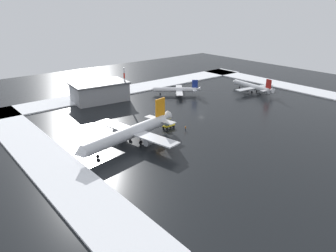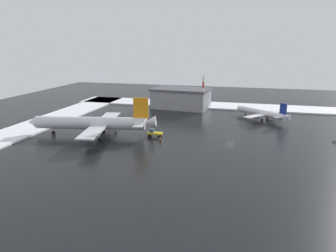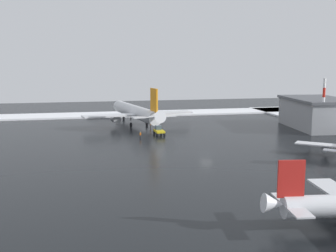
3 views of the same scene
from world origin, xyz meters
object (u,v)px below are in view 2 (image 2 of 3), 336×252
at_px(airplane_foreground_jet, 262,113).
at_px(ground_crew_mid_apron, 160,139).
at_px(pushback_tug, 154,133).
at_px(ground_crew_near_tug, 116,131).
at_px(antenna_mast, 203,94).
at_px(cargo_hangar, 181,98).
at_px(airplane_far_rear, 93,123).

bearing_deg(airplane_foreground_jet, ground_crew_mid_apron, 93.15).
relative_size(pushback_tug, ground_crew_mid_apron, 2.75).
height_order(ground_crew_near_tug, antenna_mast, antenna_mast).
bearing_deg(pushback_tug, ground_crew_near_tug, -2.81).
bearing_deg(cargo_hangar, ground_crew_near_tug, 83.48).
relative_size(airplane_foreground_jet, pushback_tug, 4.40).
distance_m(ground_crew_mid_apron, cargo_hangar, 53.37).
xyz_separation_m(pushback_tug, cargo_hangar, (2.06, -47.45, 3.16)).
xyz_separation_m(ground_crew_mid_apron, cargo_hangar, (5.65, -52.96, 3.47)).
bearing_deg(ground_crew_mid_apron, antenna_mast, -22.75).
bearing_deg(pushback_tug, cargo_hangar, -90.53).
bearing_deg(antenna_mast, airplane_foreground_jet, 159.43).
bearing_deg(ground_crew_near_tug, cargo_hangar, -12.32).
relative_size(ground_crew_near_tug, cargo_hangar, 0.06).
relative_size(airplane_foreground_jet, ground_crew_mid_apron, 12.10).
bearing_deg(ground_crew_near_tug, airplane_foreground_jet, -53.08).
bearing_deg(ground_crew_mid_apron, ground_crew_near_tug, 54.64).
height_order(airplane_far_rear, cargo_hangar, airplane_far_rear).
bearing_deg(cargo_hangar, airplane_foreground_jet, 164.37).
height_order(airplane_foreground_jet, cargo_hangar, cargo_hangar).
distance_m(ground_crew_mid_apron, antenna_mast, 48.80).
bearing_deg(airplane_foreground_jet, ground_crew_near_tug, 76.26).
height_order(pushback_tug, antenna_mast, antenna_mast).
xyz_separation_m(airplane_foreground_jet, ground_crew_mid_apron, (29.01, 39.06, -1.49)).
bearing_deg(ground_crew_near_tug, ground_crew_mid_apron, -108.01).
height_order(airplane_foreground_jet, ground_crew_mid_apron, airplane_foreground_jet).
relative_size(ground_crew_mid_apron, cargo_hangar, 0.06).
xyz_separation_m(ground_crew_mid_apron, antenna_mast, (-4.90, -48.11, 6.56)).
xyz_separation_m(airplane_far_rear, ground_crew_near_tug, (-5.98, -3.36, -3.05)).
bearing_deg(airplane_far_rear, antenna_mast, -131.59).
distance_m(airplane_foreground_jet, ground_crew_near_tug, 56.50).
relative_size(ground_crew_mid_apron, ground_crew_near_tug, 1.00).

